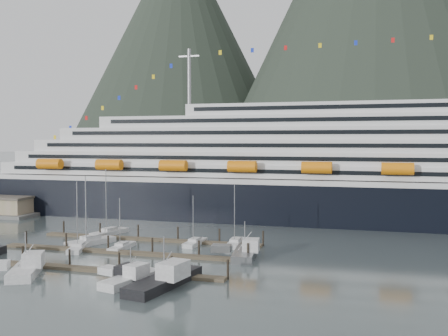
{
  "coord_description": "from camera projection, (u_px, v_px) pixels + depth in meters",
  "views": [
    {
      "loc": [
        39.81,
        -83.65,
        20.82
      ],
      "look_at": [
        9.54,
        22.0,
        15.06
      ],
      "focal_mm": 42.0,
      "sensor_mm": 36.0,
      "label": 1
    }
  ],
  "objects": [
    {
      "name": "trawler_b",
      "position": [
        25.0,
        269.0,
        81.13
      ],
      "size": [
        10.08,
        11.83,
        7.37
      ],
      "rotation": [
        0.0,
        0.0,
        2.0
      ],
      "color": "#B1B1B1",
      "rests_on": "ground"
    },
    {
      "name": "sailboat_a",
      "position": [
        91.0,
        242.0,
        104.98
      ],
      "size": [
        7.19,
        10.6,
        14.41
      ],
      "rotation": [
        0.0,
        0.0,
        1.12
      ],
      "color": "#B1B1B1",
      "rests_on": "ground"
    },
    {
      "name": "sailboat_g",
      "position": [
        235.0,
        243.0,
        104.22
      ],
      "size": [
        2.98,
        9.45,
        12.68
      ],
      "rotation": [
        0.0,
        0.0,
        1.64
      ],
      "color": "#B1B1B1",
      "rests_on": "ground"
    },
    {
      "name": "dock_far",
      "position": [
        150.0,
        239.0,
        109.09
      ],
      "size": [
        48.18,
        2.28,
        3.2
      ],
      "color": "#453B2C",
      "rests_on": "ground"
    },
    {
      "name": "cruise_ship",
      "position": [
        334.0,
        174.0,
        136.2
      ],
      "size": [
        210.0,
        30.4,
        50.3
      ],
      "color": "black",
      "rests_on": "ground"
    },
    {
      "name": "ground",
      "position": [
        138.0,
        259.0,
        92.34
      ],
      "size": [
        1600.0,
        1600.0,
        0.0
      ],
      "primitive_type": "plane",
      "color": "#4D5B5B",
      "rests_on": "ground"
    },
    {
      "name": "sailboat_f",
      "position": [
        195.0,
        243.0,
        104.38
      ],
      "size": [
        2.8,
        8.13,
        10.35
      ],
      "rotation": [
        0.0,
        0.0,
        1.51
      ],
      "color": "#B1B1B1",
      "rests_on": "ground"
    },
    {
      "name": "sailboat_b",
      "position": [
        79.0,
        248.0,
        99.68
      ],
      "size": [
        4.9,
        9.47,
        13.52
      ],
      "rotation": [
        0.0,
        0.0,
        1.86
      ],
      "color": "#B1B1B1",
      "rests_on": "ground"
    },
    {
      "name": "dock_mid",
      "position": [
        121.0,
        252.0,
        96.61
      ],
      "size": [
        48.18,
        2.28,
        3.2
      ],
      "color": "#453B2C",
      "rests_on": "ground"
    },
    {
      "name": "trawler_d",
      "position": [
        130.0,
        278.0,
        76.31
      ],
      "size": [
        8.53,
        11.03,
        6.25
      ],
      "rotation": [
        0.0,
        0.0,
        1.31
      ],
      "color": "#B1B1B1",
      "rests_on": "ground"
    },
    {
      "name": "sailboat_e",
      "position": [
        110.0,
        233.0,
        115.96
      ],
      "size": [
        5.14,
        10.25,
        15.04
      ],
      "rotation": [
        0.0,
        0.0,
        1.3
      ],
      "color": "#B1B1B1",
      "rests_on": "ground"
    },
    {
      "name": "trawler_c",
      "position": [
        163.0,
        279.0,
        74.88
      ],
      "size": [
        11.32,
        15.83,
        7.89
      ],
      "rotation": [
        0.0,
        0.0,
        1.39
      ],
      "color": "black",
      "rests_on": "ground"
    },
    {
      "name": "dock_near",
      "position": [
        83.0,
        268.0,
        84.13
      ],
      "size": [
        48.18,
        2.28,
        3.2
      ],
      "color": "#453B2C",
      "rests_on": "ground"
    },
    {
      "name": "trawler_e",
      "position": [
        244.0,
        253.0,
        92.96
      ],
      "size": [
        8.72,
        11.43,
        7.18
      ],
      "rotation": [
        0.0,
        0.0,
        1.7
      ],
      "color": "gray",
      "rests_on": "ground"
    },
    {
      "name": "mountains",
      "position": [
        387.0,
        23.0,
        634.36
      ],
      "size": [
        870.0,
        440.0,
        420.0
      ],
      "color": "#212B20",
      "rests_on": "ground"
    },
    {
      "name": "sailboat_c",
      "position": [
        122.0,
        247.0,
        100.31
      ],
      "size": [
        2.47,
        8.25,
        10.3
      ],
      "rotation": [
        0.0,
        0.0,
        1.6
      ],
      "color": "#B1B1B1",
      "rests_on": "ground"
    }
  ]
}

